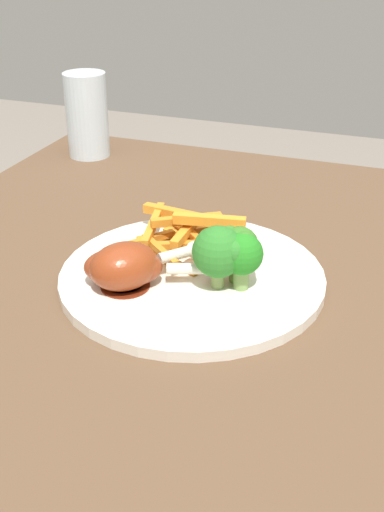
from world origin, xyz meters
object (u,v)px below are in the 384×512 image
dining_table (237,384)px  broccoli_floret_middle (240,247)px  chicken_drumstick_near (128,266)px  water_glass (87,115)px  carrot_fries_pile (189,236)px  chicken_drumstick_far (129,268)px  dinner_plate (192,277)px  broccoli_floret_front (238,254)px  broccoli_floret_back (218,251)px

dining_table → broccoli_floret_middle: broccoli_floret_middle is taller
chicken_drumstick_near → water_glass: water_glass is taller
carrot_fries_pile → chicken_drumstick_near: chicken_drumstick_near is taller
chicken_drumstick_near → chicken_drumstick_far: (-0.00, 0.00, -0.00)m
broccoli_floret_middle → dinner_plate: bearing=-180.0°
dining_table → chicken_drumstick_near: chicken_drumstick_near is taller
chicken_drumstick_far → dining_table: bearing=16.2°
dinner_plate → broccoli_floret_middle: bearing=0.0°
broccoli_floret_front → water_glass: bearing=136.1°
water_glass → broccoli_floret_front: bearing=-43.9°
chicken_drumstick_far → carrot_fries_pile: bearing=73.3°
dining_table → chicken_drumstick_far: 0.19m
broccoli_floret_middle → water_glass: 0.49m
broccoli_floret_middle → carrot_fries_pile: (-0.08, 0.05, -0.03)m
broccoli_floret_back → broccoli_floret_front: bearing=16.0°
dining_table → chicken_drumstick_near: (-0.11, -0.04, 0.15)m
broccoli_floret_front → water_glass: (-0.36, 0.34, 0.02)m
dinner_plate → broccoli_floret_back: broccoli_floret_back is taller
chicken_drumstick_near → dinner_plate: bearing=43.0°
dinner_plate → broccoli_floret_front: size_ratio=4.65×
broccoli_floret_back → water_glass: bearing=134.1°
dinner_plate → chicken_drumstick_near: 0.08m
broccoli_floret_middle → dining_table: bearing=-64.4°
dinner_plate → water_glass: 0.45m
dinner_plate → chicken_drumstick_far: chicken_drumstick_far is taller
broccoli_floret_back → chicken_drumstick_near: (-0.09, -0.03, -0.02)m
dining_table → carrot_fries_pile: (-0.08, 0.07, 0.14)m
broccoli_floret_front → water_glass: 0.50m
carrot_fries_pile → dinner_plate: bearing=-66.4°
chicken_drumstick_near → broccoli_floret_back: bearing=20.3°
broccoli_floret_back → chicken_drumstick_far: broccoli_floret_back is taller
broccoli_floret_middle → chicken_drumstick_far: size_ratio=0.45×
dining_table → dinner_plate: (-0.06, 0.01, 0.12)m
broccoli_floret_back → carrot_fries_pile: bearing=129.6°
broccoli_floret_middle → broccoli_floret_back: size_ratio=0.92×
chicken_drumstick_near → chicken_drumstick_far: size_ratio=0.86×
broccoli_floret_front → carrot_fries_pile: broccoli_floret_front is taller
carrot_fries_pile → chicken_drumstick_far: carrot_fries_pile is taller
water_glass → chicken_drumstick_far: bearing=-56.6°
dinner_plate → broccoli_floret_back: (0.03, -0.02, 0.05)m
dinner_plate → carrot_fries_pile: bearing=113.6°
broccoli_floret_front → chicken_drumstick_near: broccoli_floret_front is taller
dinner_plate → carrot_fries_pile: size_ratio=1.95×
carrot_fries_pile → broccoli_floret_front: bearing=-39.8°
carrot_fries_pile → chicken_drumstick_near: (-0.03, -0.10, 0.01)m
dining_table → carrot_fries_pile: bearing=140.9°
carrot_fries_pile → water_glass: 0.40m
broccoli_floret_back → chicken_drumstick_far: size_ratio=0.49×
dinner_plate → chicken_drumstick_near: size_ratio=2.41×
broccoli_floret_back → chicken_drumstick_far: 0.10m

